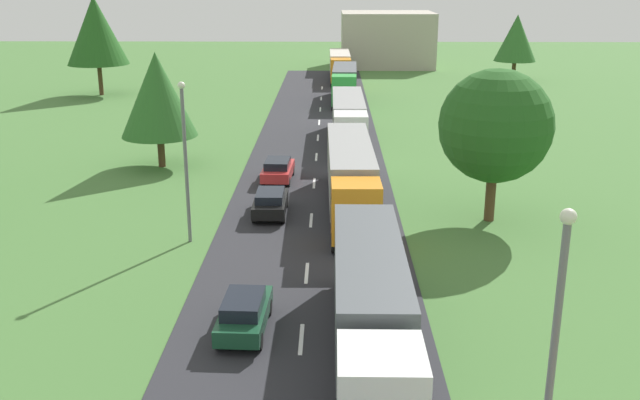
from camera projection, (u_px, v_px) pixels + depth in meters
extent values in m
cube|color=#2B2B30|center=(308.00, 258.00, 34.81)|extent=(10.00, 140.00, 0.06)
cube|color=white|center=(301.00, 339.00, 27.08)|extent=(0.16, 2.40, 0.01)
cube|color=white|center=(307.00, 273.00, 33.03)|extent=(0.16, 2.40, 0.01)
cube|color=white|center=(311.00, 220.00, 40.09)|extent=(0.16, 2.40, 0.01)
cube|color=white|center=(314.00, 183.00, 47.15)|extent=(0.16, 2.40, 0.01)
cube|color=white|center=(316.00, 157.00, 53.90)|extent=(0.16, 2.40, 0.01)
cube|color=white|center=(318.00, 138.00, 60.18)|extent=(0.16, 2.40, 0.01)
cube|color=white|center=(319.00, 122.00, 66.33)|extent=(0.16, 2.40, 0.01)
cube|color=white|center=(320.00, 109.00, 72.66)|extent=(0.16, 2.40, 0.01)
cube|color=white|center=(321.00, 98.00, 78.98)|extent=(0.16, 2.40, 0.01)
cube|color=white|center=(322.00, 88.00, 86.27)|extent=(0.16, 2.40, 0.01)
cube|color=white|center=(381.00, 397.00, 19.98)|extent=(2.44, 2.58, 2.83)
cube|color=#4C5156|center=(369.00, 285.00, 26.43)|extent=(2.52, 10.46, 2.84)
cube|color=black|center=(368.00, 324.00, 26.92)|extent=(0.92, 9.93, 0.24)
cylinder|color=black|center=(390.00, 292.00, 29.93)|extent=(0.35, 1.00, 1.00)
cylinder|color=black|center=(339.00, 291.00, 29.96)|extent=(0.35, 1.00, 1.00)
cylinder|color=black|center=(388.00, 279.00, 31.12)|extent=(0.35, 1.00, 1.00)
cylinder|color=black|center=(339.00, 279.00, 31.16)|extent=(0.35, 1.00, 1.00)
cube|color=orange|center=(356.00, 211.00, 35.45)|extent=(2.48, 2.28, 2.92)
cube|color=black|center=(357.00, 208.00, 34.28)|extent=(2.10, 0.13, 1.29)
cube|color=gray|center=(350.00, 167.00, 42.44)|extent=(2.70, 11.94, 2.87)
cube|color=black|center=(350.00, 193.00, 42.94)|extent=(1.09, 11.32, 0.24)
cylinder|color=black|center=(377.00, 243.00, 35.36)|extent=(0.37, 1.01, 1.00)
cylinder|color=black|center=(335.00, 243.00, 35.35)|extent=(0.37, 1.01, 1.00)
cylinder|color=black|center=(364.00, 179.00, 46.37)|extent=(0.37, 1.01, 1.00)
cylinder|color=black|center=(331.00, 179.00, 46.37)|extent=(0.37, 1.01, 1.00)
cylinder|color=black|center=(362.00, 173.00, 47.73)|extent=(0.37, 1.01, 1.00)
cylinder|color=black|center=(331.00, 173.00, 47.73)|extent=(0.37, 1.01, 1.00)
cube|color=white|center=(350.00, 134.00, 52.24)|extent=(2.45, 2.80, 3.00)
cube|color=black|center=(351.00, 130.00, 50.80)|extent=(2.10, 0.11, 1.32)
cube|color=gray|center=(348.00, 113.00, 59.14)|extent=(2.53, 11.10, 2.72)
cube|color=black|center=(348.00, 132.00, 59.61)|extent=(0.93, 10.55, 0.24)
cylinder|color=black|center=(365.00, 156.00, 52.01)|extent=(0.35, 1.00, 1.00)
cylinder|color=black|center=(336.00, 156.00, 52.04)|extent=(0.35, 1.00, 1.00)
cylinder|color=black|center=(359.00, 125.00, 62.80)|extent=(0.35, 1.00, 1.00)
cylinder|color=black|center=(335.00, 125.00, 62.83)|extent=(0.35, 1.00, 1.00)
cylinder|color=black|center=(358.00, 122.00, 64.07)|extent=(0.35, 1.00, 1.00)
cylinder|color=black|center=(335.00, 122.00, 64.10)|extent=(0.35, 1.00, 1.00)
cube|color=green|center=(344.00, 90.00, 71.87)|extent=(2.51, 2.46, 2.96)
cube|color=black|center=(344.00, 87.00, 70.63)|extent=(2.10, 0.16, 1.30)
cube|color=#4C5156|center=(345.00, 79.00, 77.77)|extent=(2.77, 9.50, 2.76)
cube|color=black|center=(345.00, 94.00, 78.25)|extent=(1.16, 8.98, 0.24)
cylinder|color=black|center=(354.00, 106.00, 71.70)|extent=(0.38, 1.01, 1.00)
cylinder|color=black|center=(333.00, 106.00, 71.79)|extent=(0.38, 1.01, 1.00)
cylinder|color=black|center=(354.00, 91.00, 80.93)|extent=(0.38, 1.01, 1.00)
cylinder|color=black|center=(336.00, 91.00, 81.02)|extent=(0.38, 1.01, 1.00)
cylinder|color=black|center=(354.00, 89.00, 82.01)|extent=(0.38, 1.01, 1.00)
cylinder|color=black|center=(336.00, 89.00, 82.10)|extent=(0.38, 1.01, 1.00)
cube|color=orange|center=(341.00, 71.00, 86.88)|extent=(2.46, 2.54, 2.80)
cube|color=black|center=(341.00, 68.00, 85.59)|extent=(2.10, 0.12, 1.23)
cube|color=beige|center=(340.00, 62.00, 93.12)|extent=(2.58, 10.01, 2.61)
cube|color=black|center=(340.00, 74.00, 93.57)|extent=(0.98, 9.50, 0.24)
cylinder|color=black|center=(349.00, 83.00, 86.70)|extent=(0.36, 1.00, 1.00)
cylinder|color=black|center=(332.00, 83.00, 86.71)|extent=(0.36, 1.00, 1.00)
cylinder|color=black|center=(347.00, 72.00, 96.45)|extent=(0.36, 1.00, 1.00)
cylinder|color=black|center=(331.00, 72.00, 96.47)|extent=(0.36, 1.00, 1.00)
cylinder|color=black|center=(347.00, 71.00, 97.60)|extent=(0.36, 1.00, 1.00)
cylinder|color=black|center=(331.00, 71.00, 97.61)|extent=(0.36, 1.00, 1.00)
cube|color=#19472D|center=(244.00, 315.00, 27.56)|extent=(1.87, 4.21, 0.65)
cube|color=black|center=(243.00, 304.00, 27.18)|extent=(1.52, 2.38, 0.53)
cylinder|color=black|center=(232.00, 306.00, 29.04)|extent=(0.25, 0.65, 0.64)
cylinder|color=black|center=(269.00, 307.00, 28.96)|extent=(0.25, 0.65, 0.64)
cylinder|color=black|center=(218.00, 340.00, 26.35)|extent=(0.25, 0.65, 0.64)
cylinder|color=black|center=(259.00, 341.00, 26.27)|extent=(0.25, 0.65, 0.64)
cube|color=black|center=(271.00, 204.00, 40.85)|extent=(1.80, 4.19, 0.66)
cube|color=black|center=(270.00, 195.00, 40.49)|extent=(1.51, 2.35, 0.46)
cylinder|color=black|center=(259.00, 202.00, 42.32)|extent=(0.22, 0.64, 0.64)
cylinder|color=black|center=(286.00, 202.00, 42.30)|extent=(0.22, 0.64, 0.64)
cylinder|color=black|center=(254.00, 217.00, 39.61)|extent=(0.22, 0.64, 0.64)
cylinder|color=black|center=(283.00, 217.00, 39.58)|extent=(0.22, 0.64, 0.64)
cube|color=red|center=(278.00, 171.00, 47.62)|extent=(2.03, 4.24, 0.65)
cube|color=black|center=(277.00, 163.00, 47.25)|extent=(1.65, 2.40, 0.50)
cylinder|color=black|center=(269.00, 170.00, 49.11)|extent=(0.25, 0.65, 0.64)
cylinder|color=black|center=(292.00, 170.00, 49.02)|extent=(0.25, 0.65, 0.64)
cylinder|color=black|center=(263.00, 181.00, 46.42)|extent=(0.25, 0.65, 0.64)
cylinder|color=black|center=(288.00, 182.00, 46.32)|extent=(0.25, 0.65, 0.64)
cylinder|color=slate|center=(549.00, 392.00, 16.38)|extent=(0.18, 0.18, 8.21)
sphere|color=silver|center=(568.00, 217.00, 15.10)|extent=(0.36, 0.36, 0.36)
cylinder|color=slate|center=(186.00, 167.00, 35.92)|extent=(0.18, 0.18, 7.93)
sphere|color=silver|center=(181.00, 85.00, 34.69)|extent=(0.36, 0.36, 0.36)
cylinder|color=#513823|center=(100.00, 80.00, 81.20)|extent=(0.49, 0.49, 3.45)
cone|color=#23561E|center=(96.00, 30.00, 79.56)|extent=(6.78, 6.78, 7.46)
cylinder|color=#513823|center=(491.00, 194.00, 39.85)|extent=(0.56, 0.56, 3.05)
sphere|color=#23561E|center=(496.00, 126.00, 38.69)|extent=(6.17, 6.17, 6.17)
cylinder|color=#513823|center=(161.00, 151.00, 51.15)|extent=(0.50, 0.50, 2.24)
cone|color=#2D6628|center=(157.00, 94.00, 49.93)|extent=(5.31, 5.31, 5.85)
cylinder|color=#513823|center=(514.00, 71.00, 92.48)|extent=(0.52, 0.52, 2.46)
cone|color=#2D6628|center=(516.00, 38.00, 91.24)|extent=(5.28, 5.28, 5.81)
cube|color=#B2A899|center=(387.00, 39.00, 105.89)|extent=(13.29, 11.39, 7.80)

